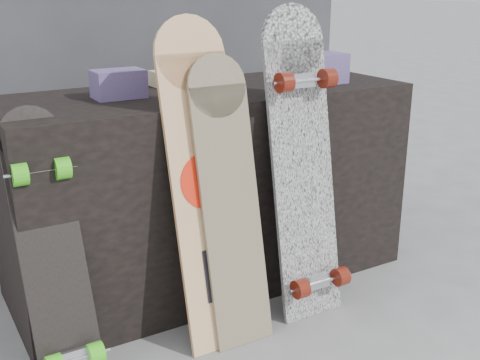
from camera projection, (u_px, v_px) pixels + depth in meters
ground at (275, 331)px, 2.17m from camera, size 60.00×60.00×0.00m
vendor_table at (209, 187)px, 2.45m from camera, size 1.60×0.60×0.80m
booth at (125, 2)px, 2.92m from camera, size 2.40×0.22×2.20m
merch_box_purple at (119, 84)px, 2.15m from camera, size 0.18×0.12×0.10m
merch_box_small at (326, 68)px, 2.48m from camera, size 0.14×0.14×0.12m
merch_box_flat at (178, 77)px, 2.43m from camera, size 0.22×0.10×0.06m
longboard_geisha at (205, 176)px, 2.00m from camera, size 0.25×0.27×1.10m
longboard_celtic at (229, 193)px, 2.03m from camera, size 0.21×0.23×0.98m
longboard_cascadia at (303, 160)px, 2.17m from camera, size 0.25×0.28×1.13m
skateboard_dark at (52, 247)px, 1.83m from camera, size 0.19×0.37×0.84m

